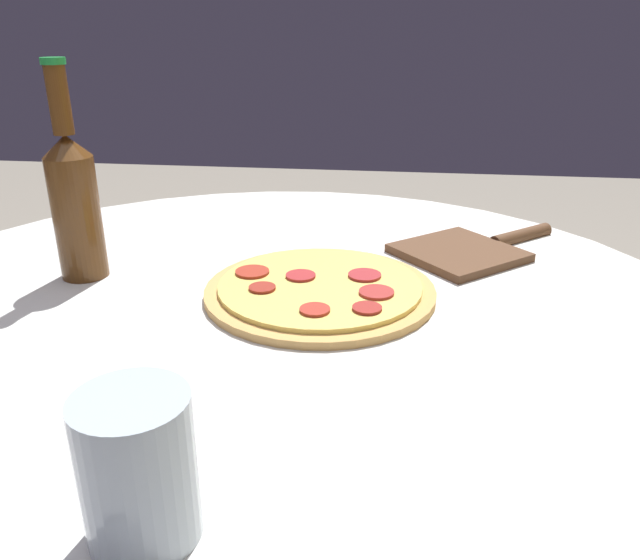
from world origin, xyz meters
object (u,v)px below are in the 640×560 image
pizza (320,289)px  pizza_paddle (470,250)px  drinking_glass (138,469)px  beer_bottle (75,200)px

pizza → pizza_paddle: bearing=131.4°
drinking_glass → pizza_paddle: bearing=155.2°
beer_bottle → drinking_glass: bearing=30.8°
beer_bottle → drinking_glass: size_ratio=2.63×
pizza → pizza_paddle: 0.26m
beer_bottle → drinking_glass: 0.50m
beer_bottle → pizza_paddle: beer_bottle is taller
pizza → beer_bottle: 0.33m
pizza → beer_bottle: size_ratio=1.04×
pizza → drinking_glass: bearing=-9.4°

